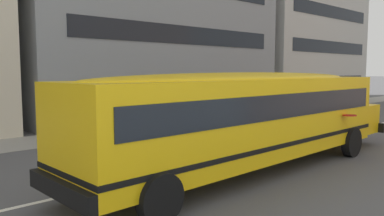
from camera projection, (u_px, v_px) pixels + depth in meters
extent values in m
plane|color=#4C4C4F|center=(155.00, 176.00, 10.92)|extent=(400.00, 400.00, 0.00)
cube|color=gray|center=(47.00, 140.00, 16.46)|extent=(120.00, 3.00, 0.01)
cube|color=silver|center=(154.00, 175.00, 10.92)|extent=(110.00, 0.16, 0.01)
cube|color=yellow|center=(246.00, 117.00, 11.16)|extent=(11.21, 2.72, 2.23)
cube|color=yellow|center=(344.00, 118.00, 15.61)|extent=(1.66, 2.16, 1.12)
cube|color=black|center=(353.00, 125.00, 16.21)|extent=(0.25, 2.54, 0.37)
cube|color=black|center=(61.00, 190.00, 7.36)|extent=(0.25, 2.54, 0.37)
cube|color=black|center=(246.00, 103.00, 11.13)|extent=(10.54, 2.75, 0.65)
cube|color=black|center=(246.00, 140.00, 11.23)|extent=(11.23, 2.75, 0.12)
ellipsoid|color=yellow|center=(247.00, 79.00, 11.06)|extent=(10.76, 2.51, 0.37)
cylinder|color=red|center=(349.00, 115.00, 12.58)|extent=(0.45, 0.45, 0.03)
cylinder|color=black|center=(288.00, 133.00, 15.10)|extent=(1.02, 0.30, 1.02)
cylinder|color=black|center=(352.00, 142.00, 13.27)|extent=(1.02, 0.30, 1.02)
cylinder|color=black|center=(94.00, 173.00, 9.27)|extent=(1.02, 0.30, 1.02)
cylinder|color=black|center=(160.00, 198.00, 7.45)|extent=(1.02, 0.30, 1.02)
cube|color=navy|center=(269.00, 111.00, 22.19)|extent=(3.97, 1.87, 0.70)
cube|color=black|center=(268.00, 99.00, 22.02)|extent=(2.27, 1.66, 0.64)
cylinder|color=black|center=(269.00, 114.00, 23.74)|extent=(0.61, 0.21, 0.60)
cylinder|color=black|center=(294.00, 116.00, 22.55)|extent=(0.61, 0.21, 0.60)
cylinder|color=black|center=(244.00, 118.00, 21.90)|extent=(0.61, 0.21, 0.60)
cylinder|color=black|center=(269.00, 120.00, 20.71)|extent=(0.61, 0.21, 0.60)
cube|color=#C1B28E|center=(326.00, 103.00, 27.39)|extent=(3.99, 1.92, 0.70)
cube|color=black|center=(326.00, 94.00, 27.22)|extent=(2.29, 1.68, 0.64)
cylinder|color=black|center=(323.00, 106.00, 28.94)|extent=(0.61, 0.21, 0.60)
cylinder|color=black|center=(346.00, 108.00, 27.77)|extent=(0.61, 0.21, 0.60)
cylinder|color=black|center=(307.00, 109.00, 27.08)|extent=(0.61, 0.21, 0.60)
cylinder|color=black|center=(330.00, 110.00, 25.91)|extent=(0.61, 0.21, 0.60)
cube|color=gray|center=(128.00, 1.00, 27.80)|extent=(18.27, 12.81, 16.00)
cube|color=black|center=(187.00, 88.00, 23.69)|extent=(15.35, 0.04, 1.10)
cube|color=black|center=(187.00, 35.00, 23.38)|extent=(15.35, 0.04, 1.10)
cube|color=#B7B7B2|center=(288.00, 21.00, 38.79)|extent=(15.37, 9.61, 16.00)
cube|color=black|center=(331.00, 82.00, 35.85)|extent=(12.91, 0.04, 1.10)
cube|color=black|center=(332.00, 47.00, 35.54)|extent=(12.91, 0.04, 1.10)
cube|color=black|center=(333.00, 12.00, 35.23)|extent=(12.91, 0.04, 1.10)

